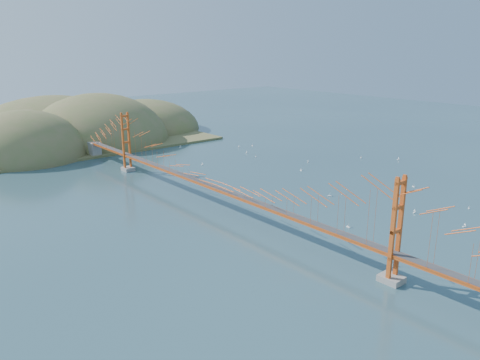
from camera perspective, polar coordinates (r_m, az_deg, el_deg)
ground at (r=71.93m, az=-2.56°, el=-3.56°), size 320.00×320.00×0.00m
bridge at (r=70.03m, az=-2.73°, el=1.89°), size 2.20×94.40×12.00m
far_headlands at (r=132.08m, az=-20.23°, el=4.54°), size 84.00×58.00×25.00m
sailboat_13 at (r=80.11m, az=26.13°, el=-3.07°), size 0.53×0.53×0.56m
sailboat_7 at (r=109.37m, az=0.81°, el=3.38°), size 0.51×0.41×0.59m
sailboat_3 at (r=98.63m, az=-4.61°, el=1.93°), size 0.57×0.52×0.64m
sailboat_10 at (r=60.78m, az=17.31°, el=-7.96°), size 0.48×0.55×0.63m
sailboat_8 at (r=115.57m, az=-0.15°, el=4.07°), size 0.48×0.40×0.56m
sailboat_5 at (r=88.47m, az=20.38°, el=-0.70°), size 0.58×0.60×0.67m
sailboat_0 at (r=66.49m, az=13.07°, el=-5.52°), size 0.55×0.63×0.71m
sailboat_2 at (r=74.93m, az=20.49°, el=-3.67°), size 0.56×0.46×0.65m
sailboat_12 at (r=116.28m, az=-7.30°, el=4.02°), size 0.53×0.47×0.60m
sailboat_4 at (r=105.46m, az=1.92°, el=2.90°), size 0.63×0.63×0.66m
sailboat_6 at (r=71.99m, az=25.71°, el=-5.06°), size 0.62×0.62×0.68m
sailboat_9 at (r=107.62m, az=14.54°, el=2.66°), size 0.67×0.67×0.70m
sailboat_15 at (r=117.27m, az=1.53°, el=4.25°), size 0.48×0.57×0.65m
sailboat_17 at (r=101.52m, az=8.27°, el=2.22°), size 0.59×0.59×0.67m
sailboat_14 at (r=94.57m, az=7.47°, el=1.23°), size 0.60×0.64×0.71m
sailboat_1 at (r=79.30m, az=10.89°, el=-1.84°), size 0.70×0.70×0.73m
sailboat_11 at (r=108.47m, az=18.76°, el=2.42°), size 0.66×0.66×0.71m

